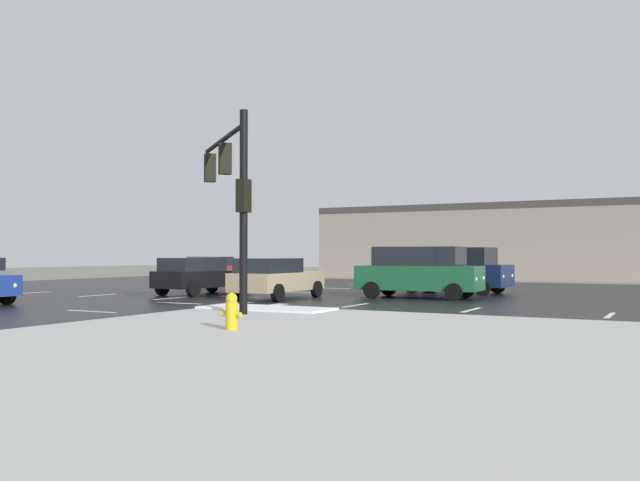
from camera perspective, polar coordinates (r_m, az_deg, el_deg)
name	(u,v)px	position (r m, az deg, el deg)	size (l,w,h in m)	color
ground_plane	(212,300)	(26.54, -8.92, -4.92)	(120.00, 120.00, 0.00)	slate
road_asphalt	(212,300)	(26.54, -8.92, -4.90)	(44.00, 44.00, 0.02)	black
sidewalk_corner	(374,372)	(10.08, 4.50, -10.80)	(18.00, 18.00, 0.14)	#B2B2AD
snow_strip_curbside	(266,308)	(20.39, -4.50, -5.60)	(4.00, 1.60, 0.06)	white
lane_markings	(216,303)	(24.71, -8.62, -5.15)	(36.15, 36.15, 0.01)	silver
traffic_signal_mast	(231,181)	(20.27, -7.36, 4.87)	(4.10, 3.70, 5.54)	black
fire_hydrant	(232,311)	(14.93, -7.34, -5.83)	(0.48, 0.26, 0.79)	gold
strip_building_background	(493,242)	(52.52, 14.17, -0.11)	(25.09, 8.00, 5.33)	gray
suv_green	(419,271)	(27.48, 8.22, -2.52)	(4.91, 2.36, 2.03)	#195933
sedan_red	(216,269)	(42.90, -8.64, -2.33)	(2.15, 4.59, 1.58)	#B21919
suv_navy	(454,269)	(31.08, 11.07, -2.35)	(4.94, 2.44, 2.03)	#141E47
sedan_tan	(276,277)	(26.68, -3.70, -3.08)	(2.09, 4.57, 1.58)	tan
sedan_black	(201,275)	(29.95, -9.87, -2.85)	(2.36, 4.66, 1.58)	black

